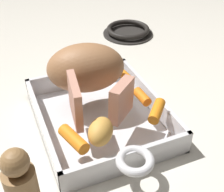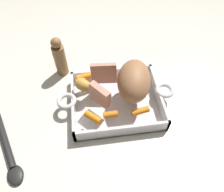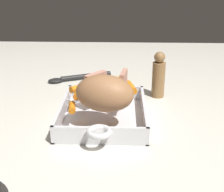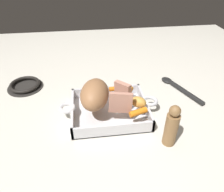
{
  "view_description": "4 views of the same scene",
  "coord_description": "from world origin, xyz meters",
  "px_view_note": "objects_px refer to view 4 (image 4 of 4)",
  "views": [
    {
      "loc": [
        -0.44,
        0.16,
        0.41
      ],
      "look_at": [
        -0.01,
        -0.02,
        0.07
      ],
      "focal_mm": 48.8,
      "sensor_mm": 36.0,
      "label": 1
    },
    {
      "loc": [
        -0.07,
        -0.41,
        0.58
      ],
      "look_at": [
        -0.02,
        -0.03,
        0.08
      ],
      "focal_mm": 34.3,
      "sensor_mm": 36.0,
      "label": 2
    },
    {
      "loc": [
        0.8,
        0.05,
        0.4
      ],
      "look_at": [
        0.02,
        0.03,
        0.08
      ],
      "focal_mm": 50.16,
      "sensor_mm": 36.0,
      "label": 3
    },
    {
      "loc": [
        0.07,
        0.63,
        0.54
      ],
      "look_at": [
        -0.01,
        -0.02,
        0.07
      ],
      "focal_mm": 34.36,
      "sensor_mm": 36.0,
      "label": 4
    }
  ],
  "objects_px": {
    "pork_roast": "(95,94)",
    "baby_carrot_center_left": "(114,89)",
    "baby_carrot_southwest": "(138,112)",
    "roast_slice_thick": "(120,103)",
    "baby_carrot_northwest": "(93,90)",
    "stove_burner_rear": "(25,85)",
    "roasting_dish": "(109,110)",
    "baby_carrot_long": "(126,87)",
    "potato_whole": "(139,102)",
    "serving_spoon": "(179,88)",
    "roast_slice_outer": "(123,91)",
    "pepper_mill": "(172,126)"
  },
  "relations": [
    {
      "from": "pepper_mill",
      "to": "roast_slice_outer",
      "type": "bearing_deg",
      "value": -57.95
    },
    {
      "from": "baby_carrot_northwest",
      "to": "pepper_mill",
      "type": "xyz_separation_m",
      "value": [
        -0.23,
        0.25,
        0.01
      ]
    },
    {
      "from": "baby_carrot_center_left",
      "to": "pepper_mill",
      "type": "xyz_separation_m",
      "value": [
        -0.15,
        0.25,
        0.01
      ]
    },
    {
      "from": "baby_carrot_center_left",
      "to": "baby_carrot_southwest",
      "type": "bearing_deg",
      "value": 111.41
    },
    {
      "from": "baby_carrot_center_left",
      "to": "roast_slice_thick",
      "type": "bearing_deg",
      "value": 91.04
    },
    {
      "from": "roasting_dish",
      "to": "baby_carrot_center_left",
      "type": "distance_m",
      "value": 0.09
    },
    {
      "from": "baby_carrot_northwest",
      "to": "potato_whole",
      "type": "bearing_deg",
      "value": 144.46
    },
    {
      "from": "roast_slice_outer",
      "to": "pepper_mill",
      "type": "relative_size",
      "value": 0.44
    },
    {
      "from": "roast_slice_outer",
      "to": "pepper_mill",
      "type": "bearing_deg",
      "value": 122.05
    },
    {
      "from": "roast_slice_outer",
      "to": "baby_carrot_southwest",
      "type": "distance_m",
      "value": 0.11
    },
    {
      "from": "stove_burner_rear",
      "to": "pepper_mill",
      "type": "distance_m",
      "value": 0.67
    },
    {
      "from": "roast_slice_thick",
      "to": "baby_carrot_southwest",
      "type": "xyz_separation_m",
      "value": [
        -0.06,
        0.02,
        -0.03
      ]
    },
    {
      "from": "baby_carrot_northwest",
      "to": "stove_burner_rear",
      "type": "height_order",
      "value": "baby_carrot_northwest"
    },
    {
      "from": "pork_roast",
      "to": "baby_carrot_southwest",
      "type": "bearing_deg",
      "value": 153.39
    },
    {
      "from": "roasting_dish",
      "to": "pepper_mill",
      "type": "height_order",
      "value": "pepper_mill"
    },
    {
      "from": "roasting_dish",
      "to": "baby_carrot_long",
      "type": "xyz_separation_m",
      "value": [
        -0.08,
        -0.08,
        0.05
      ]
    },
    {
      "from": "roast_slice_outer",
      "to": "baby_carrot_northwest",
      "type": "bearing_deg",
      "value": -26.41
    },
    {
      "from": "baby_carrot_long",
      "to": "pepper_mill",
      "type": "relative_size",
      "value": 0.35
    },
    {
      "from": "baby_carrot_southwest",
      "to": "potato_whole",
      "type": "height_order",
      "value": "potato_whole"
    },
    {
      "from": "pepper_mill",
      "to": "serving_spoon",
      "type": "bearing_deg",
      "value": -117.89
    },
    {
      "from": "baby_carrot_southwest",
      "to": "potato_whole",
      "type": "bearing_deg",
      "value": -103.73
    },
    {
      "from": "roast_slice_thick",
      "to": "roast_slice_outer",
      "type": "bearing_deg",
      "value": -105.57
    },
    {
      "from": "pork_roast",
      "to": "baby_carrot_northwest",
      "type": "distance_m",
      "value": 0.09
    },
    {
      "from": "roast_slice_thick",
      "to": "stove_burner_rear",
      "type": "distance_m",
      "value": 0.49
    },
    {
      "from": "roast_slice_outer",
      "to": "roast_slice_thick",
      "type": "relative_size",
      "value": 0.85
    },
    {
      "from": "baby_carrot_long",
      "to": "potato_whole",
      "type": "relative_size",
      "value": 0.93
    },
    {
      "from": "baby_carrot_long",
      "to": "stove_burner_rear",
      "type": "bearing_deg",
      "value": -18.99
    },
    {
      "from": "pork_roast",
      "to": "stove_burner_rear",
      "type": "bearing_deg",
      "value": -38.09
    },
    {
      "from": "roasting_dish",
      "to": "pork_roast",
      "type": "xyz_separation_m",
      "value": [
        0.05,
        0.01,
        0.08
      ]
    },
    {
      "from": "baby_carrot_northwest",
      "to": "stove_burner_rear",
      "type": "relative_size",
      "value": 0.33
    },
    {
      "from": "roast_slice_outer",
      "to": "roast_slice_thick",
      "type": "height_order",
      "value": "roast_slice_thick"
    },
    {
      "from": "roast_slice_thick",
      "to": "serving_spoon",
      "type": "xyz_separation_m",
      "value": [
        -0.3,
        -0.18,
        -0.08
      ]
    },
    {
      "from": "roast_slice_thick",
      "to": "pepper_mill",
      "type": "xyz_separation_m",
      "value": [
        -0.14,
        0.12,
        -0.02
      ]
    },
    {
      "from": "roast_slice_thick",
      "to": "stove_burner_rear",
      "type": "relative_size",
      "value": 0.51
    },
    {
      "from": "roasting_dish",
      "to": "baby_carrot_center_left",
      "type": "bearing_deg",
      "value": -110.81
    },
    {
      "from": "baby_carrot_northwest",
      "to": "potato_whole",
      "type": "xyz_separation_m",
      "value": [
        -0.16,
        0.11,
        0.01
      ]
    },
    {
      "from": "pork_roast",
      "to": "baby_carrot_center_left",
      "type": "relative_size",
      "value": 3.66
    },
    {
      "from": "baby_carrot_northwest",
      "to": "pepper_mill",
      "type": "height_order",
      "value": "pepper_mill"
    },
    {
      "from": "baby_carrot_southwest",
      "to": "roast_slice_thick",
      "type": "bearing_deg",
      "value": -21.52
    },
    {
      "from": "baby_carrot_southwest",
      "to": "baby_carrot_center_left",
      "type": "xyz_separation_m",
      "value": [
        0.06,
        -0.16,
        -0.0
      ]
    },
    {
      "from": "baby_carrot_southwest",
      "to": "roast_slice_outer",
      "type": "bearing_deg",
      "value": -69.91
    },
    {
      "from": "stove_burner_rear",
      "to": "roasting_dish",
      "type": "bearing_deg",
      "value": 147.06
    },
    {
      "from": "pork_roast",
      "to": "roast_slice_outer",
      "type": "height_order",
      "value": "pork_roast"
    },
    {
      "from": "roasting_dish",
      "to": "pepper_mill",
      "type": "xyz_separation_m",
      "value": [
        -0.18,
        0.17,
        0.06
      ]
    },
    {
      "from": "roast_slice_thick",
      "to": "serving_spoon",
      "type": "bearing_deg",
      "value": -149.25
    },
    {
      "from": "roast_slice_outer",
      "to": "baby_carrot_northwest",
      "type": "height_order",
      "value": "roast_slice_outer"
    },
    {
      "from": "baby_carrot_northwest",
      "to": "baby_carrot_southwest",
      "type": "height_order",
      "value": "baby_carrot_southwest"
    },
    {
      "from": "baby_carrot_southwest",
      "to": "serving_spoon",
      "type": "xyz_separation_m",
      "value": [
        -0.24,
        -0.2,
        -0.05
      ]
    },
    {
      "from": "roast_slice_thick",
      "to": "baby_carrot_long",
      "type": "height_order",
      "value": "roast_slice_thick"
    },
    {
      "from": "baby_carrot_long",
      "to": "baby_carrot_southwest",
      "type": "xyz_separation_m",
      "value": [
        -0.01,
        0.16,
        0.0
      ]
    }
  ]
}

